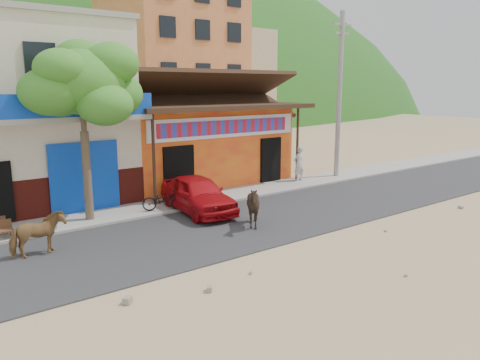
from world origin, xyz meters
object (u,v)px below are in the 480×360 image
object	(u,v)px
scooter	(163,200)
cafe_chair_left	(4,222)
utility_pole	(339,96)
pedestrian	(299,163)
red_car	(198,194)
cow_dark	(254,206)
cow_tan	(38,234)
tree	(84,131)

from	to	relation	value
scooter	cafe_chair_left	distance (m)	5.32
utility_pole	pedestrian	size ratio (longest dim) A/B	4.80
red_car	cafe_chair_left	size ratio (longest dim) A/B	4.01
cafe_chair_left	red_car	bearing A→B (deg)	-5.11
red_car	cafe_chair_left	world-z (taller)	red_car
utility_pole	cow_dark	size ratio (longest dim) A/B	5.65
cow_tan	pedestrian	size ratio (longest dim) A/B	0.85
tree	cow_tan	world-z (taller)	tree
utility_pole	cafe_chair_left	size ratio (longest dim) A/B	8.09
tree	cow_dark	xyz separation A→B (m)	(4.02, -3.95, -2.37)
cow_dark	cow_tan	bearing A→B (deg)	-114.06
red_car	scooter	bearing A→B (deg)	151.40
utility_pole	red_car	distance (m)	9.91
utility_pole	scooter	bearing A→B (deg)	-176.09
cow_dark	pedestrian	xyz separation A→B (m)	(6.36, 4.39, 0.21)
utility_pole	cow_dark	world-z (taller)	utility_pole
cow_dark	red_car	world-z (taller)	cow_dark
tree	cafe_chair_left	bearing A→B (deg)	-169.70
tree	cafe_chair_left	xyz separation A→B (m)	(-2.75, -0.50, -2.51)
red_car	utility_pole	bearing A→B (deg)	14.92
pedestrian	cafe_chair_left	bearing A→B (deg)	-3.53
scooter	cow_tan	bearing A→B (deg)	136.21
tree	utility_pole	distance (m)	12.84
cow_dark	red_car	distance (m)	2.76
red_car	tree	bearing A→B (deg)	167.45
red_car	cafe_chair_left	bearing A→B (deg)	179.69
tree	red_car	size ratio (longest dim) A/B	1.51
pedestrian	scooter	bearing A→B (deg)	-0.75
utility_pole	scooter	size ratio (longest dim) A/B	5.26
cow_dark	cafe_chair_left	distance (m)	7.60
scooter	pedestrian	distance (m)	7.88
pedestrian	cafe_chair_left	distance (m)	13.17
utility_pole	cafe_chair_left	bearing A→B (deg)	-177.42
utility_pole	red_car	xyz separation A→B (m)	(-9.20, -1.42, -3.40)
scooter	cow_dark	bearing A→B (deg)	-132.59
red_car	scooter	world-z (taller)	red_car
utility_pole	pedestrian	world-z (taller)	utility_pole
red_car	pedestrian	bearing A→B (deg)	19.94
cow_tan	scooter	size ratio (longest dim) A/B	0.94
utility_pole	scooter	world-z (taller)	utility_pole
utility_pole	red_car	size ratio (longest dim) A/B	2.02
red_car	pedestrian	distance (m)	6.98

